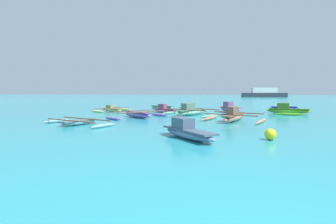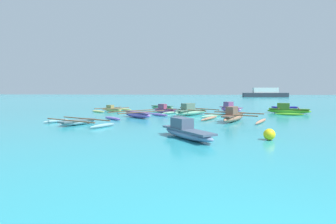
# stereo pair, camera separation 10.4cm
# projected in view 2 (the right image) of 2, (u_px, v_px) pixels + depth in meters

# --- Properties ---
(moored_boat_0) EXTENTS (3.60, 4.51, 0.91)m
(moored_boat_0) POSITION_uv_depth(u_px,v_px,m) (288.00, 110.00, 23.22)
(moored_boat_0) COLOR #5CB026
(moored_boat_0) RESTS_ON ground_plane
(moored_boat_1) EXTENTS (3.51, 3.96, 0.62)m
(moored_boat_1) POSITION_uv_depth(u_px,v_px,m) (112.00, 109.00, 25.51)
(moored_boat_1) COLOR #DDD777
(moored_boat_1) RESTS_ON ground_plane
(moored_boat_2) EXTENTS (2.55, 3.19, 0.85)m
(moored_boat_2) POSITION_uv_depth(u_px,v_px,m) (186.00, 131.00, 11.17)
(moored_boat_2) COLOR #6280A8
(moored_boat_2) RESTS_ON ground_plane
(moored_boat_3) EXTENTS (2.12, 2.62, 0.95)m
(moored_boat_3) POSITION_uv_depth(u_px,v_px,m) (230.00, 108.00, 25.09)
(moored_boat_3) COLOR #C96DC0
(moored_boat_3) RESTS_ON ground_plane
(moored_boat_4) EXTENTS (4.56, 4.19, 1.00)m
(moored_boat_4) POSITION_uv_depth(u_px,v_px,m) (234.00, 116.00, 17.34)
(moored_boat_4) COLOR tan
(moored_boat_4) RESTS_ON ground_plane
(moored_boat_5) EXTENTS (2.29, 1.63, 0.82)m
(moored_boat_5) POSITION_uv_depth(u_px,v_px,m) (165.00, 110.00, 23.71)
(moored_boat_5) COLOR #D25D93
(moored_boat_5) RESTS_ON ground_plane
(moored_boat_6) EXTENTS (5.21, 4.98, 1.00)m
(moored_boat_6) POSITION_uv_depth(u_px,v_px,m) (191.00, 111.00, 21.59)
(moored_boat_6) COLOR #82B795
(moored_boat_6) RESTS_ON ground_plane
(moored_boat_7) EXTENTS (4.56, 4.66, 0.50)m
(moored_boat_7) POSITION_uv_depth(u_px,v_px,m) (137.00, 115.00, 19.61)
(moored_boat_7) COLOR #8E65C4
(moored_boat_7) RESTS_ON ground_plane
(moored_boat_8) EXTENTS (2.81, 0.83, 0.28)m
(moored_boat_8) POSITION_uv_depth(u_px,v_px,m) (285.00, 108.00, 28.50)
(moored_boat_8) COLOR #251FC5
(moored_boat_8) RESTS_ON ground_plane
(moored_boat_9) EXTENTS (4.73, 3.59, 0.34)m
(moored_boat_9) POSITION_uv_depth(u_px,v_px,m) (78.00, 122.00, 15.61)
(moored_boat_9) COLOR #759FAA
(moored_boat_9) RESTS_ON ground_plane
(moored_boat_10) EXTENTS (2.59, 1.76, 0.49)m
(moored_boat_10) POSITION_uv_depth(u_px,v_px,m) (162.00, 108.00, 26.78)
(moored_boat_10) COLOR #61AF80
(moored_boat_10) RESTS_ON ground_plane
(mooring_buoy_1) EXTENTS (0.48, 0.48, 0.48)m
(mooring_buoy_1) POSITION_uv_depth(u_px,v_px,m) (269.00, 134.00, 10.79)
(mooring_buoy_1) COLOR yellow
(mooring_buoy_1) RESTS_ON ground_plane
(distant_ferry) EXTENTS (12.83, 2.82, 2.82)m
(distant_ferry) POSITION_uv_depth(u_px,v_px,m) (265.00, 93.00, 78.22)
(distant_ferry) COLOR #2D333D
(distant_ferry) RESTS_ON ground_plane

